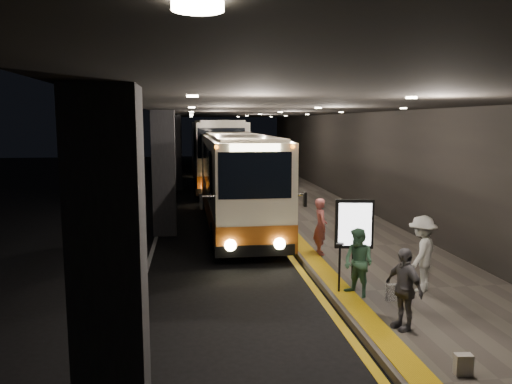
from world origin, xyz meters
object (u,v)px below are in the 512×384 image
passenger_waiting_grey (404,288)px  info_sign (354,225)px  coach_third (209,148)px  bag_plain (463,365)px  bag_polka (393,292)px  coach_main (237,185)px  passenger_waiting_white (422,254)px  passenger_boarding (321,226)px  stanchion_post (339,268)px  coach_second (215,156)px  passenger_waiting_green (358,263)px

passenger_waiting_grey → info_sign: bearing=160.1°
passenger_waiting_grey → coach_third: bearing=164.8°
bag_plain → bag_polka: bearing=86.2°
coach_main → passenger_waiting_white: bearing=-67.5°
passenger_boarding → info_sign: bearing=-172.5°
bag_polka → stanchion_post: (-1.00, 0.68, 0.38)m
bag_plain → coach_third: bearing=94.0°
coach_second → passenger_boarding: size_ratio=7.67×
stanchion_post → coach_main: bearing=101.3°
bag_polka → info_sign: 2.00m
coach_main → coach_third: size_ratio=0.96×
coach_third → info_sign: bearing=-86.6°
coach_third → coach_main: bearing=-90.6°
coach_second → coach_third: 12.47m
coach_second → info_sign: 19.17m
coach_third → passenger_waiting_green: 32.75m
passenger_waiting_grey → bag_polka: size_ratio=4.29×
bag_plain → info_sign: (-0.16, 4.80, 1.17)m
coach_third → bag_plain: (2.54, -36.27, -1.42)m
passenger_boarding → coach_second: bearing=10.2°
coach_third → passenger_waiting_green: coach_third is taller
bag_polka → passenger_waiting_grey: bearing=-106.2°
stanchion_post → passenger_waiting_green: bearing=-41.7°
passenger_boarding → info_sign: 2.44m
coach_second → coach_third: coach_second is taller
passenger_boarding → bag_polka: passenger_boarding is taller
passenger_waiting_green → bag_polka: (0.67, -0.38, -0.58)m
info_sign → passenger_boarding: bearing=104.6°
coach_second → bag_polka: bearing=-83.2°
coach_second → stanchion_post: size_ratio=11.27×
coach_third → passenger_boarding: bearing=-86.7°
passenger_boarding → passenger_waiting_grey: bearing=-175.7°
passenger_waiting_green → passenger_waiting_white: bearing=64.8°
coach_second → passenger_waiting_white: coach_second is taller
passenger_waiting_green → passenger_waiting_grey: (0.25, -1.82, 0.02)m
coach_second → bag_plain: (2.62, -23.80, -1.59)m
coach_main → stanchion_post: bearing=-79.4°
passenger_waiting_white → passenger_waiting_green: bearing=-41.3°
coach_second → passenger_boarding: bearing=-83.3°
passenger_waiting_green → passenger_waiting_grey: size_ratio=0.98×
passenger_boarding → stanchion_post: size_ratio=1.47×
coach_third → passenger_boarding: 29.19m
passenger_waiting_grey → bag_plain: size_ratio=4.72×
coach_main → coach_third: coach_third is taller
coach_third → passenger_waiting_grey: bearing=-87.1°
coach_second → stanchion_post: (1.83, -19.91, -1.19)m
coach_third → bag_plain: 36.39m
passenger_waiting_white → bag_plain: size_ratio=5.29×
passenger_waiting_green → coach_third: bearing=153.1°
coach_main → info_sign: bearing=-73.2°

